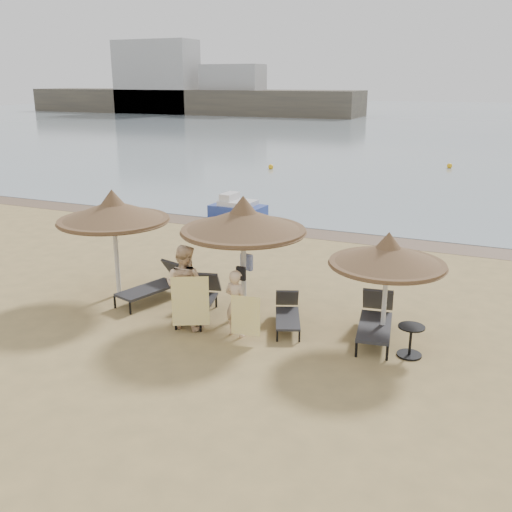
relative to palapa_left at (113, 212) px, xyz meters
The scene contains 21 objects.
ground 3.99m from the palapa_left, 18.09° to the right, with size 160.00×160.00×0.00m, color #A78C51.
sea 79.09m from the palapa_left, 87.77° to the left, with size 200.00×140.00×0.03m, color gray.
wet_sand_strip 9.24m from the palapa_left, 69.90° to the left, with size 200.00×1.60×0.01m, color brown.
far_shore 79.92m from the palapa_left, 106.00° to the left, with size 150.00×54.80×12.00m.
palapa_left is the anchor object (origin of this frame).
palapa_center 3.73m from the palapa_left, ahead, with size 3.06×3.06×3.04m.
palapa_right 7.23m from the palapa_left, ahead, with size 2.57×2.57×2.55m.
lounger_far_left 2.22m from the palapa_left, ahead, with size 1.27×2.22×0.94m.
lounger_near_left 3.31m from the palapa_left, ahead, with size 1.12×2.12×0.90m.
lounger_near_right 5.35m from the palapa_left, ahead, with size 1.12×1.75×0.74m.
lounger_far_right 7.28m from the palapa_left, ahead, with size 1.02×2.22×0.96m.
side_table 8.18m from the palapa_left, ahead, with size 0.57×0.57×0.68m.
person_left 3.18m from the palapa_left, 21.91° to the right, with size 1.08×0.70×2.36m, color beige.
person_right 4.45m from the palapa_left, 14.94° to the right, with size 0.85×0.55×1.85m, color beige.
towel_left 3.74m from the palapa_left, 25.16° to the right, with size 0.77×0.41×1.19m.
towel_right 4.93m from the palapa_left, 16.82° to the right, with size 0.67×0.11×0.94m.
bag_patterned 3.87m from the palapa_left, ahead, with size 0.34×0.17×0.41m.
bag_dark 3.91m from the palapa_left, ahead, with size 0.24×0.10×0.34m.
pedal_boat 9.74m from the palapa_left, 95.28° to the left, with size 2.35×1.51×1.04m.
buoy_left 23.38m from the palapa_left, 101.67° to the left, with size 0.34×0.34×0.34m, color #FCB312.
buoy_mid 28.63m from the palapa_left, 77.80° to the left, with size 0.35×0.35×0.35m, color #FCB312.
Camera 1 is at (6.21, -10.96, 5.67)m, focal length 40.00 mm.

